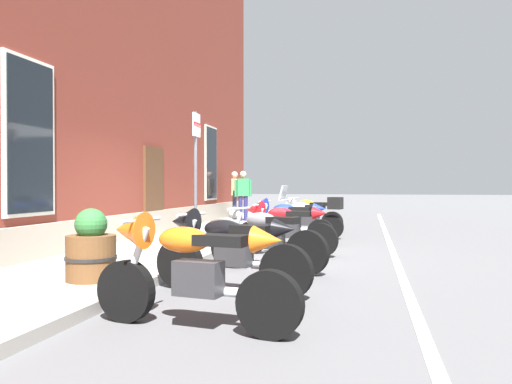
{
  "coord_description": "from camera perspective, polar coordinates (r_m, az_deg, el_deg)",
  "views": [
    {
      "loc": [
        -9.41,
        -2.71,
        1.33
      ],
      "look_at": [
        1.29,
        -0.33,
        1.19
      ],
      "focal_mm": 35.47,
      "sensor_mm": 36.0,
      "label": 1
    }
  ],
  "objects": [
    {
      "name": "lane_stripe",
      "position": [
        9.52,
        15.46,
        -7.31
      ],
      "size": [
        29.65,
        0.12,
        0.01
      ],
      "primitive_type": "cube",
      "color": "silver",
      "rests_on": "ground_plane"
    },
    {
      "name": "sidewalk",
      "position": [
        10.3,
        -10.44,
        -6.33
      ],
      "size": [
        29.65,
        2.56,
        0.13
      ],
      "primitive_type": "cube",
      "color": "gray",
      "rests_on": "ground_plane"
    },
    {
      "name": "barrel_planter",
      "position": [
        6.74,
        -18.1,
        -6.29
      ],
      "size": [
        0.65,
        0.65,
        0.91
      ],
      "color": "brown",
      "rests_on": "sidewalk"
    },
    {
      "name": "parking_sign",
      "position": [
        9.66,
        -6.8,
        3.52
      ],
      "size": [
        0.36,
        0.07,
        2.6
      ],
      "color": "#4C4C51",
      "rests_on": "sidewalk"
    },
    {
      "name": "motorcycle_orange_sport",
      "position": [
        4.76,
        -7.98,
        -8.26
      ],
      "size": [
        0.66,
        2.09,
        1.08
      ],
      "color": "black",
      "rests_on": "ground_plane"
    },
    {
      "name": "motorcycle_silver_touring",
      "position": [
        12.87,
        6.0,
        -2.73
      ],
      "size": [
        0.78,
        1.99,
        1.34
      ],
      "color": "black",
      "rests_on": "ground_plane"
    },
    {
      "name": "motorcycle_black_sport",
      "position": [
        6.28,
        -3.58,
        -6.24
      ],
      "size": [
        0.75,
        2.11,
        1.04
      ],
      "color": "black",
      "rests_on": "ground_plane"
    },
    {
      "name": "pedestrian_tan_coat",
      "position": [
        18.33,
        -2.43,
        -0.01
      ],
      "size": [
        0.65,
        0.29,
        1.71
      ],
      "color": "#2D3351",
      "rests_on": "sidewalk"
    },
    {
      "name": "motorcycle_red_sport",
      "position": [
        9.71,
        2.92,
        -3.8
      ],
      "size": [
        0.68,
        2.03,
        1.04
      ],
      "color": "black",
      "rests_on": "ground_plane"
    },
    {
      "name": "ground_plane",
      "position": [
        9.89,
        -3.54,
        -7.01
      ],
      "size": [
        140.0,
        140.0,
        0.0
      ],
      "primitive_type": "plane",
      "color": "#4C4C4F"
    },
    {
      "name": "motorcycle_blue_sport",
      "position": [
        11.35,
        3.23,
        -3.11
      ],
      "size": [
        0.7,
        2.09,
        1.05
      ],
      "color": "black",
      "rests_on": "ground_plane"
    },
    {
      "name": "pedestrian_striped_shirt",
      "position": [
        17.25,
        -1.47,
        -0.08
      ],
      "size": [
        0.32,
        0.56,
        1.7
      ],
      "color": "#1E1E4C",
      "rests_on": "sidewalk"
    },
    {
      "name": "motorcycle_yellow_naked",
      "position": [
        14.51,
        6.0,
        -2.62
      ],
      "size": [
        0.81,
        1.93,
        0.99
      ],
      "color": "black",
      "rests_on": "ground_plane"
    },
    {
      "name": "motorcycle_grey_naked",
      "position": [
        7.88,
        1.11,
        -5.4
      ],
      "size": [
        0.84,
        1.99,
        0.98
      ],
      "color": "black",
      "rests_on": "ground_plane"
    }
  ]
}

